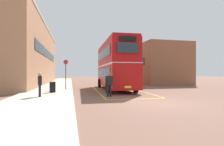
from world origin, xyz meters
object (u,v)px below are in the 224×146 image
object	(u,v)px
pedestrian_boarding	(109,83)
litter_bin	(53,87)
single_deck_bus	(117,73)
bus_stop_sign	(66,72)
pedestrian_waiting_near	(40,83)
double_decker_bus	(115,65)

from	to	relation	value
pedestrian_boarding	litter_bin	bearing A→B (deg)	147.94
single_deck_bus	bus_stop_sign	distance (m)	17.51
single_deck_bus	bus_stop_sign	xyz separation A→B (m)	(-9.02, -15.01, 0.19)
litter_bin	bus_stop_sign	world-z (taller)	bus_stop_sign
pedestrian_boarding	pedestrian_waiting_near	size ratio (longest dim) A/B	1.07
double_decker_bus	pedestrian_waiting_near	size ratio (longest dim) A/B	6.11
single_deck_bus	litter_bin	xyz separation A→B (m)	(-9.96, -17.76, -1.06)
pedestrian_boarding	bus_stop_sign	xyz separation A→B (m)	(-3.12, 5.30, 0.83)
single_deck_bus	double_decker_bus	bearing A→B (deg)	-105.46
pedestrian_boarding	bus_stop_sign	world-z (taller)	bus_stop_sign
double_decker_bus	pedestrian_waiting_near	world-z (taller)	double_decker_bus
litter_bin	bus_stop_sign	xyz separation A→B (m)	(0.95, 2.75, 1.26)
pedestrian_boarding	double_decker_bus	bearing A→B (deg)	71.81
double_decker_bus	single_deck_bus	distance (m)	15.57
double_decker_bus	litter_bin	bearing A→B (deg)	-154.49
litter_bin	single_deck_bus	bearing A→B (deg)	60.71
double_decker_bus	bus_stop_sign	xyz separation A→B (m)	(-4.87, -0.02, -0.68)
single_deck_bus	litter_bin	distance (m)	20.39
pedestrian_boarding	single_deck_bus	bearing A→B (deg)	73.82
double_decker_bus	litter_bin	xyz separation A→B (m)	(-5.82, -2.78, -1.94)
litter_bin	pedestrian_boarding	bearing A→B (deg)	-32.06
double_decker_bus	bus_stop_sign	size ratio (longest dim) A/B	3.48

